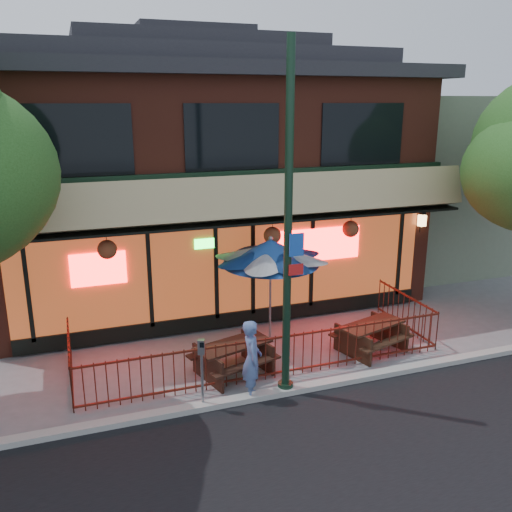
{
  "coord_description": "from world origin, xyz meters",
  "views": [
    {
      "loc": [
        -3.93,
        -9.74,
        5.84
      ],
      "look_at": [
        0.19,
        2.0,
        2.28
      ],
      "focal_mm": 38.0,
      "sensor_mm": 36.0,
      "label": 1
    }
  ],
  "objects_px": {
    "street_light": "(288,246)",
    "picnic_table_left": "(233,354)",
    "pedestrian": "(252,359)",
    "picnic_table_right": "(371,333)",
    "patio_umbrella": "(271,252)",
    "parking_meter_near": "(202,362)"
  },
  "relations": [
    {
      "from": "patio_umbrella",
      "to": "pedestrian",
      "type": "xyz_separation_m",
      "value": [
        -1.32,
        -2.45,
        -1.48
      ]
    },
    {
      "from": "picnic_table_left",
      "to": "patio_umbrella",
      "type": "xyz_separation_m",
      "value": [
        1.4,
        1.4,
        1.84
      ]
    },
    {
      "from": "picnic_table_left",
      "to": "pedestrian",
      "type": "relative_size",
      "value": 1.19
    },
    {
      "from": "picnic_table_left",
      "to": "parking_meter_near",
      "type": "distance_m",
      "value": 1.58
    },
    {
      "from": "parking_meter_near",
      "to": "pedestrian",
      "type": "bearing_deg",
      "value": 4.4
    },
    {
      "from": "street_light",
      "to": "parking_meter_near",
      "type": "bearing_deg",
      "value": -179.09
    },
    {
      "from": "street_light",
      "to": "picnic_table_left",
      "type": "xyz_separation_m",
      "value": [
        -0.8,
        1.1,
        -2.68
      ]
    },
    {
      "from": "street_light",
      "to": "parking_meter_near",
      "type": "height_order",
      "value": "street_light"
    },
    {
      "from": "picnic_table_right",
      "to": "street_light",
      "type": "bearing_deg",
      "value": -157.7
    },
    {
      "from": "picnic_table_left",
      "to": "patio_umbrella",
      "type": "distance_m",
      "value": 2.7
    },
    {
      "from": "street_light",
      "to": "picnic_table_right",
      "type": "height_order",
      "value": "street_light"
    },
    {
      "from": "street_light",
      "to": "picnic_table_right",
      "type": "distance_m",
      "value": 3.96
    },
    {
      "from": "picnic_table_right",
      "to": "pedestrian",
      "type": "xyz_separation_m",
      "value": [
        -3.41,
        -1.05,
        0.37
      ]
    },
    {
      "from": "picnic_table_right",
      "to": "parking_meter_near",
      "type": "relative_size",
      "value": 1.33
    },
    {
      "from": "street_light",
      "to": "picnic_table_left",
      "type": "distance_m",
      "value": 3.0
    },
    {
      "from": "picnic_table_left",
      "to": "pedestrian",
      "type": "distance_m",
      "value": 1.11
    },
    {
      "from": "street_light",
      "to": "patio_umbrella",
      "type": "distance_m",
      "value": 2.7
    },
    {
      "from": "parking_meter_near",
      "to": "street_light",
      "type": "bearing_deg",
      "value": 0.91
    },
    {
      "from": "picnic_table_left",
      "to": "parking_meter_near",
      "type": "xyz_separation_m",
      "value": [
        -0.98,
        -1.13,
        0.51
      ]
    },
    {
      "from": "pedestrian",
      "to": "picnic_table_left",
      "type": "bearing_deg",
      "value": 15.84
    },
    {
      "from": "picnic_table_left",
      "to": "pedestrian",
      "type": "bearing_deg",
      "value": -85.63
    },
    {
      "from": "picnic_table_right",
      "to": "patio_umbrella",
      "type": "bearing_deg",
      "value": 146.27
    }
  ]
}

